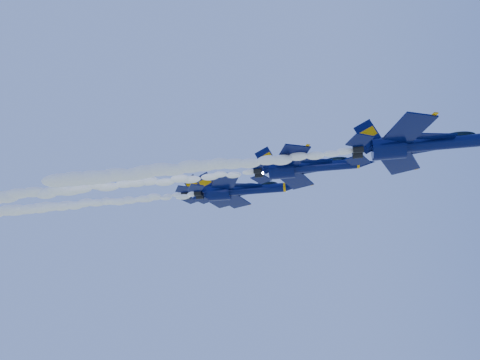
% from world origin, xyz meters
% --- Properties ---
extents(jet_lead, '(20.03, 16.43, 7.45)m').
position_xyz_m(jet_lead, '(19.94, -10.24, 151.01)').
color(jet_lead, '#060B39').
extents(smoke_trail_jet_lead, '(44.35, 2.55, 2.30)m').
position_xyz_m(smoke_trail_jet_lead, '(-10.80, -10.24, 150.52)').
color(smoke_trail_jet_lead, white).
extents(jet_second, '(17.54, 14.39, 6.52)m').
position_xyz_m(jet_second, '(4.78, -5.77, 151.38)').
color(jet_second, '#060B39').
extents(smoke_trail_jet_second, '(44.35, 2.24, 2.01)m').
position_xyz_m(smoke_trail_jet_second, '(-24.89, -5.77, 150.91)').
color(smoke_trail_jet_second, white).
extents(jet_third, '(18.06, 14.82, 6.71)m').
position_xyz_m(jet_third, '(-6.80, 4.35, 153.24)').
color(jet_third, '#060B39').
extents(smoke_trail_jet_third, '(44.35, 2.30, 2.07)m').
position_xyz_m(smoke_trail_jet_third, '(-36.70, 4.35, 152.76)').
color(smoke_trail_jet_third, white).
extents(jet_fourth, '(18.99, 15.58, 7.06)m').
position_xyz_m(jet_fourth, '(-11.65, 13.58, 157.66)').
color(jet_fourth, '#060B39').
extents(smoke_trail_jet_fourth, '(44.35, 2.42, 2.18)m').
position_xyz_m(smoke_trail_jet_fourth, '(-41.94, 13.58, 157.17)').
color(smoke_trail_jet_fourth, white).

